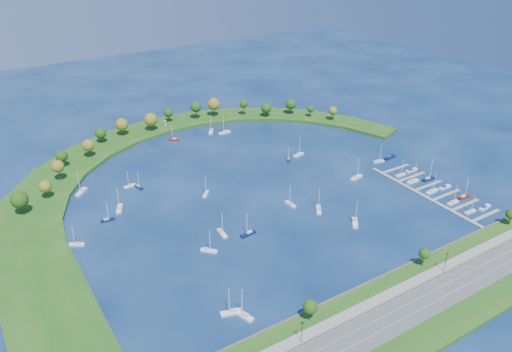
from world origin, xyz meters
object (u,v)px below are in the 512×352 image
dock_system (432,192)px  moored_boat_12 (209,250)px  moored_boat_18 (355,222)px  docked_boat_5 (445,187)px  moored_boat_3 (288,159)px  docked_boat_6 (413,181)px  moored_boat_2 (77,244)px  moored_boat_8 (81,191)px  moored_boat_15 (206,193)px  moored_boat_10 (222,233)px  moored_boat_4 (108,219)px  moored_boat_1 (119,208)px  docked_boat_7 (428,179)px  docked_boat_4 (432,191)px  moored_boat_17 (139,186)px  docked_boat_8 (401,175)px  moored_boat_7 (211,131)px  moored_boat_11 (248,233)px  moored_boat_14 (298,154)px  docked_boat_0 (470,211)px  moored_boat_5 (231,312)px  moored_boat_0 (244,315)px  moored_boat_9 (290,204)px  docked_boat_11 (389,157)px  harbor_tower (165,123)px  moored_boat_19 (356,177)px  moored_boat_6 (225,132)px  docked_boat_10 (379,161)px  moored_boat_16 (174,139)px  docked_boat_9 (411,170)px  moored_boat_13 (130,185)px  moored_boat_20 (319,209)px  docked_boat_1 (485,207)px  docked_boat_3 (464,196)px

dock_system → moored_boat_12: moored_boat_12 is taller
moored_boat_18 → docked_boat_5: bearing=129.3°
moored_boat_3 → docked_boat_6: size_ratio=0.75×
moored_boat_18 → moored_boat_2: bearing=-75.5°
moored_boat_8 → moored_boat_15: bearing=98.7°
moored_boat_10 → moored_boat_4: bearing=-128.4°
moored_boat_1 → docked_boat_7: bearing=-86.7°
moored_boat_1 → docked_boat_4: bearing=-91.4°
moored_boat_4 → moored_boat_18: size_ratio=0.78×
moored_boat_17 → docked_boat_8: (143.72, -71.84, 0.00)m
moored_boat_4 → moored_boat_7: (103.21, 79.20, 0.10)m
moored_boat_11 → moored_boat_14: (77.63, 62.41, -0.00)m
moored_boat_11 → docked_boat_0: (114.10, -46.14, -0.06)m
moored_boat_2 → moored_boat_5: 91.71m
moored_boat_11 → moored_boat_3: bearing=-145.5°
docked_boat_0 → moored_boat_3: bearing=115.6°
moored_boat_11 → docked_boat_6: 114.18m
dock_system → moored_boat_0: size_ratio=5.97×
dock_system → moored_boat_9: bearing=157.4°
moored_boat_7 → docked_boat_11: bearing=70.4°
moored_boat_1 → docked_boat_0: moored_boat_1 is taller
harbor_tower → moored_boat_15: (-20.07, -106.64, -3.49)m
moored_boat_4 → moored_boat_19: 148.96m
moored_boat_6 → docked_boat_10: (62.20, -96.54, -0.07)m
docked_boat_8 → docked_boat_6: bearing=-87.0°
moored_boat_9 → moored_boat_17: bearing=43.4°
moored_boat_0 → moored_boat_16: bearing=-32.4°
moored_boat_12 → moored_boat_19: size_ratio=0.91×
moored_boat_15 → docked_boat_9: size_ratio=1.22×
moored_boat_15 → docked_boat_0: 147.69m
moored_boat_13 → moored_boat_16: moored_boat_16 is taller
moored_boat_4 → moored_boat_12: bearing=-52.5°
moored_boat_17 → docked_boat_6: docked_boat_6 is taller
docked_boat_9 → moored_boat_18: bearing=-161.8°
moored_boat_19 → docked_boat_0: (25.63, -63.14, -0.07)m
moored_boat_20 → docked_boat_6: size_ratio=1.03×
moored_boat_3 → docked_boat_1: size_ratio=1.06×
moored_boat_16 → docked_boat_11: 151.26m
moored_boat_8 → docked_boat_11: 196.69m
moored_boat_3 → docked_boat_3: 109.82m
docked_boat_9 → docked_boat_11: (1.89, 21.05, 0.05)m
moored_boat_20 → docked_boat_1: size_ratio=1.45×
moored_boat_16 → docked_boat_11: size_ratio=1.16×
moored_boat_11 → moored_boat_13: 87.72m
moored_boat_15 → docked_boat_4: docked_boat_4 is taller
moored_boat_0 → moored_boat_20: 90.84m
moored_boat_5 → docked_boat_9: moored_boat_5 is taller
dock_system → docked_boat_5: bearing=-1.6°
moored_boat_8 → moored_boat_10: size_ratio=1.10×
moored_boat_15 → docked_boat_5: 141.71m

